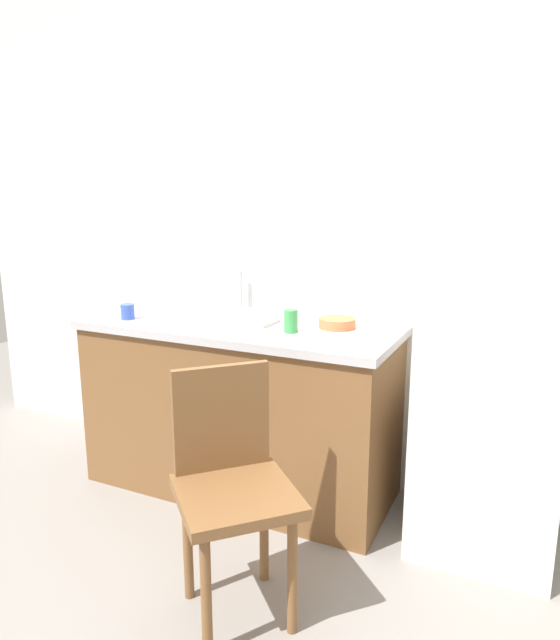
{
  "coord_description": "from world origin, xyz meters",
  "views": [
    {
      "loc": [
        1.0,
        -1.74,
        1.5
      ],
      "look_at": [
        -0.11,
        0.6,
        0.92
      ],
      "focal_mm": 32.04,
      "sensor_mm": 36.0,
      "label": 1
    }
  ],
  "objects_px": {
    "cup_blue": "(128,312)",
    "refrigerator": "(491,416)",
    "cup_green": "(291,321)",
    "dish_tray": "(247,317)",
    "terracotta_bowl": "(337,323)",
    "chair": "(232,480)"
  },
  "relations": [
    {
      "from": "chair",
      "to": "cup_green",
      "type": "distance_m",
      "value": 0.84
    },
    {
      "from": "refrigerator",
      "to": "chair",
      "type": "xyz_separation_m",
      "value": [
        -0.79,
        -0.8,
        -0.09
      ]
    },
    {
      "from": "refrigerator",
      "to": "terracotta_bowl",
      "type": "relative_size",
      "value": 6.65
    },
    {
      "from": "cup_green",
      "to": "cup_blue",
      "type": "bearing_deg",
      "value": -173.61
    },
    {
      "from": "chair",
      "to": "dish_tray",
      "type": "bearing_deg",
      "value": 69.25
    },
    {
      "from": "cup_blue",
      "to": "refrigerator",
      "type": "bearing_deg",
      "value": 5.77
    },
    {
      "from": "cup_green",
      "to": "dish_tray",
      "type": "bearing_deg",
      "value": 159.88
    },
    {
      "from": "refrigerator",
      "to": "cup_green",
      "type": "bearing_deg",
      "value": -174.84
    },
    {
      "from": "chair",
      "to": "terracotta_bowl",
      "type": "height_order",
      "value": "terracotta_bowl"
    },
    {
      "from": "dish_tray",
      "to": "terracotta_bowl",
      "type": "bearing_deg",
      "value": 8.58
    },
    {
      "from": "chair",
      "to": "cup_blue",
      "type": "distance_m",
      "value": 1.22
    },
    {
      "from": "chair",
      "to": "terracotta_bowl",
      "type": "distance_m",
      "value": 0.98
    },
    {
      "from": "cup_blue",
      "to": "terracotta_bowl",
      "type": "bearing_deg",
      "value": 14.77
    },
    {
      "from": "terracotta_bowl",
      "to": "cup_blue",
      "type": "relative_size",
      "value": 2.31
    },
    {
      "from": "cup_blue",
      "to": "chair",
      "type": "bearing_deg",
      "value": -32.92
    },
    {
      "from": "cup_blue",
      "to": "cup_green",
      "type": "bearing_deg",
      "value": 6.39
    },
    {
      "from": "refrigerator",
      "to": "cup_green",
      "type": "height_order",
      "value": "refrigerator"
    },
    {
      "from": "refrigerator",
      "to": "dish_tray",
      "type": "distance_m",
      "value": 1.22
    },
    {
      "from": "chair",
      "to": "dish_tray",
      "type": "xyz_separation_m",
      "value": [
        -0.39,
        0.83,
        0.4
      ]
    },
    {
      "from": "dish_tray",
      "to": "terracotta_bowl",
      "type": "relative_size",
      "value": 1.59
    },
    {
      "from": "terracotta_bowl",
      "to": "dish_tray",
      "type": "bearing_deg",
      "value": -171.42
    },
    {
      "from": "terracotta_bowl",
      "to": "cup_green",
      "type": "bearing_deg",
      "value": -132.95
    }
  ]
}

